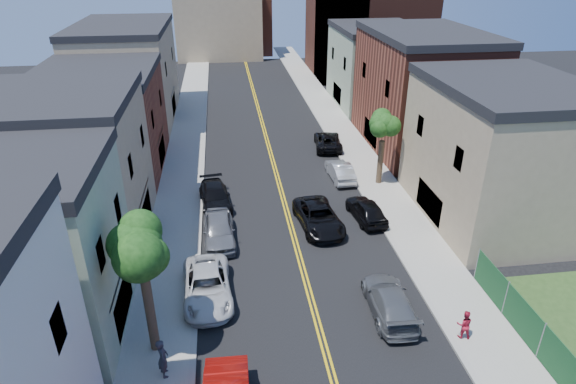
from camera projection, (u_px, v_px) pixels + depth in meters
name	position (u px, v px, depth m)	size (l,w,h in m)	color
sidewalk_left	(185.00, 147.00, 45.89)	(3.20, 100.00, 0.15)	gray
sidewalk_right	(348.00, 139.00, 47.80)	(3.20, 100.00, 0.15)	gray
curb_left	(204.00, 147.00, 46.10)	(0.30, 100.00, 0.15)	gray
curb_right	(330.00, 140.00, 47.59)	(0.30, 100.00, 0.15)	gray
bldg_left_palegrn	(12.00, 261.00, 22.04)	(9.00, 8.00, 8.50)	gray
bldg_left_tan_near	(65.00, 174.00, 29.88)	(9.00, 10.00, 9.00)	#998466
bldg_left_brick	(103.00, 124.00, 39.84)	(9.00, 12.00, 8.00)	brown
bldg_left_tan_far	(128.00, 75.00, 51.89)	(9.00, 16.00, 9.50)	#998466
bldg_right_tan	(499.00, 157.00, 32.39)	(9.00, 12.00, 9.00)	#998466
bldg_right_brick	(421.00, 93.00, 44.55)	(9.00, 14.00, 10.00)	brown
bldg_right_palegrn	(375.00, 68.00, 57.27)	(9.00, 12.00, 8.50)	gray
church	(362.00, 24.00, 69.54)	(16.20, 14.20, 22.60)	#4C2319
backdrop_left	(219.00, 21.00, 80.84)	(14.00, 8.00, 12.00)	#998466
backdrop_center	(242.00, 24.00, 85.32)	(10.00, 8.00, 10.00)	brown
fence_right	(562.00, 367.00, 20.55)	(0.04, 15.00, 1.90)	#143F1E
tree_left_mid	(137.00, 230.00, 19.96)	(5.20, 5.20, 9.29)	#3D2A1E
tree_right_far	(385.00, 115.00, 36.40)	(4.40, 4.40, 8.03)	#3D2A1E
white_pickup	(207.00, 286.00, 25.97)	(2.52, 5.47, 1.52)	silver
grey_car_left	(219.00, 230.00, 31.01)	(1.97, 4.89, 1.67)	slate
black_car_left	(215.00, 196.00, 35.42)	(2.05, 5.04, 1.46)	black
grey_car_right	(389.00, 301.00, 24.93)	(2.07, 5.08, 1.48)	#54575B
black_car_right	(366.00, 210.00, 33.59)	(1.77, 4.40, 1.50)	black
silver_car_right	(340.00, 171.00, 39.48)	(1.54, 4.41, 1.45)	#AFB2B7
dark_car_right_far	(328.00, 141.00, 45.70)	(2.35, 5.11, 1.42)	black
black_suv_lane	(319.00, 217.00, 32.63)	(2.53, 5.50, 1.53)	black
pedestrian_left	(163.00, 358.00, 20.96)	(0.71, 0.47, 1.94)	#2A2931
pedestrian_right	(464.00, 324.00, 23.12)	(0.74, 0.58, 1.53)	#AF1A32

